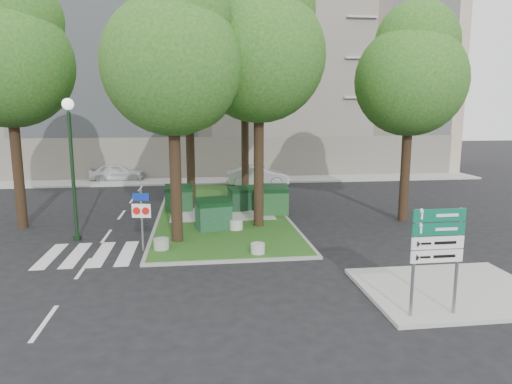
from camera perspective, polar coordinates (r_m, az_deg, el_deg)
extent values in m
plane|color=black|center=(15.97, -4.66, -8.78)|extent=(120.00, 120.00, 0.00)
cube|color=#1A4313|center=(23.69, -4.42, -2.37)|extent=(6.00, 16.00, 0.12)
cube|color=gray|center=(23.69, -4.42, -2.39)|extent=(6.30, 16.30, 0.10)
cube|color=#999993|center=(14.56, 23.15, -11.25)|extent=(5.00, 4.00, 0.12)
cube|color=#999993|center=(33.99, -6.21, 1.41)|extent=(42.00, 3.00, 0.12)
cube|color=silver|center=(17.65, -17.26, -7.35)|extent=(5.00, 3.00, 0.01)
cube|color=tan|center=(41.20, -6.68, 13.98)|extent=(41.00, 12.00, 16.00)
cylinder|color=black|center=(17.74, -10.06, 3.21)|extent=(0.44, 0.44, 6.16)
sphere|color=#185115|center=(17.70, -10.44, 15.32)|extent=(5.20, 5.20, 5.20)
sphere|color=#185115|center=(18.13, -9.58, 20.84)|extent=(3.90, 3.90, 3.90)
cylinder|color=black|center=(19.86, 0.34, 4.90)|extent=(0.44, 0.44, 6.72)
sphere|color=#185115|center=(19.91, 0.36, 16.67)|extent=(5.60, 5.60, 5.60)
sphere|color=#185115|center=(20.46, 1.18, 21.94)|extent=(4.20, 4.20, 4.20)
cylinder|color=black|center=(24.20, -8.20, 4.73)|extent=(0.44, 0.44, 5.88)
sphere|color=#185115|center=(24.14, -8.41, 13.20)|extent=(4.80, 4.80, 4.80)
sphere|color=#185115|center=(24.49, -7.78, 17.12)|extent=(3.60, 3.60, 3.60)
cylinder|color=black|center=(27.30, -1.38, 6.61)|extent=(0.44, 0.44, 7.00)
sphere|color=#185115|center=(27.38, -1.42, 15.52)|extent=(5.80, 5.80, 5.80)
sphere|color=#185115|center=(27.87, -0.84, 19.58)|extent=(4.35, 4.35, 4.35)
cylinder|color=black|center=(22.59, -27.74, 4.01)|extent=(0.44, 0.44, 6.44)
sphere|color=#185115|center=(22.59, -28.57, 13.91)|extent=(5.40, 5.40, 5.40)
sphere|color=#185115|center=(22.91, -28.06, 18.54)|extent=(4.05, 4.05, 4.05)
cylinder|color=black|center=(22.42, 18.22, 3.91)|extent=(0.44, 0.44, 5.88)
sphere|color=#185115|center=(22.35, 18.74, 13.04)|extent=(5.00, 5.00, 5.00)
sphere|color=#185115|center=(22.82, 19.47, 17.17)|extent=(3.75, 3.75, 3.75)
cube|color=#0E3316|center=(23.72, -9.57, -0.98)|extent=(1.38, 0.94, 1.08)
cube|color=black|center=(23.61, -9.61, 0.52)|extent=(1.43, 1.01, 0.31)
cube|color=#113C20|center=(19.76, -5.33, -3.06)|extent=(1.60, 1.27, 1.11)
cube|color=black|center=(19.63, -5.36, -1.23)|extent=(1.67, 1.35, 0.32)
cube|color=black|center=(23.53, -1.78, -1.04)|extent=(1.43, 1.13, 0.99)
cube|color=black|center=(23.43, -1.79, 0.34)|extent=(1.48, 1.20, 0.29)
cube|color=#144219|center=(22.63, 2.06, -1.25)|extent=(1.58, 1.13, 1.18)
cube|color=black|center=(22.50, 2.08, 0.47)|extent=(1.63, 1.20, 0.34)
cylinder|color=gray|center=(17.30, -11.74, -6.36)|extent=(0.56, 0.56, 0.40)
cylinder|color=#A4A5A0|center=(16.47, 0.23, -7.05)|extent=(0.51, 0.51, 0.36)
cylinder|color=#AEADA9|center=(19.75, -2.55, -4.05)|extent=(0.60, 0.60, 0.43)
cylinder|color=gold|center=(26.04, 0.93, -0.26)|extent=(0.41, 0.41, 0.72)
cylinder|color=black|center=(19.44, -21.90, 1.67)|extent=(0.14, 0.14, 5.11)
cylinder|color=black|center=(19.92, -21.43, -5.33)|extent=(0.31, 0.31, 0.20)
sphere|color=white|center=(19.26, -22.46, 10.12)|extent=(0.45, 0.45, 0.45)
cylinder|color=slate|center=(17.37, -14.06, -3.48)|extent=(0.09, 0.09, 2.34)
cube|color=navy|center=(17.19, -14.19, -0.59)|extent=(0.61, 0.15, 0.28)
cube|color=white|center=(17.29, -14.12, -2.27)|extent=(0.70, 0.17, 0.52)
cylinder|color=red|center=(17.31, -14.67, -2.28)|extent=(0.28, 0.08, 0.28)
cylinder|color=red|center=(17.27, -13.56, -2.26)|extent=(0.28, 0.08, 0.28)
cylinder|color=slate|center=(11.95, 19.10, -8.43)|extent=(0.08, 0.08, 2.71)
cylinder|color=slate|center=(12.50, 23.85, -7.93)|extent=(0.08, 0.08, 2.71)
cube|color=#0B593F|center=(11.91, 21.90, -2.68)|extent=(1.36, 0.05, 0.31)
cube|color=#0B593F|center=(11.98, 21.80, -4.29)|extent=(1.36, 0.05, 0.31)
cube|color=white|center=(12.07, 21.69, -5.87)|extent=(1.36, 0.05, 0.31)
cube|color=white|center=(12.16, 21.58, -7.44)|extent=(1.36, 0.05, 0.31)
imported|color=silver|center=(35.38, -16.98, 2.37)|extent=(3.95, 1.60, 1.35)
imported|color=#A6A9AE|center=(31.72, 0.20, 2.04)|extent=(4.43, 1.86, 1.42)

